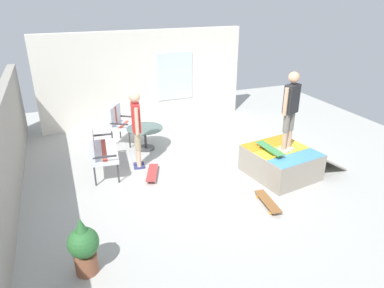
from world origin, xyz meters
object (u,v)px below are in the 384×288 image
patio_bench (98,147)px  skateboard_on_ramp (270,149)px  person_skater (291,106)px  skateboard_spare (268,201)px  skate_ramp (282,162)px  person_watching (136,124)px  potted_plant (84,246)px  patio_chair_near_house (119,121)px  skateboard_by_bench (152,173)px  patio_table (145,134)px

patio_bench → skateboard_on_ramp: 3.67m
patio_bench → person_skater: 4.14m
patio_bench → person_skater: (-1.59, -3.70, 0.96)m
skateboard_spare → skateboard_on_ramp: skateboard_on_ramp is taller
skate_ramp → person_skater: bearing=-145.0°
skate_ramp → skateboard_spare: bearing=135.3°
patio_bench → person_watching: person_watching is taller
skate_ramp → potted_plant: potted_plant is taller
skateboard_spare → potted_plant: potted_plant is taller
skate_ramp → potted_plant: size_ratio=2.41×
patio_chair_near_house → person_skater: bearing=-135.9°
skateboard_spare → skateboard_on_ramp: size_ratio=1.01×
person_skater → skateboard_by_bench: 3.22m
patio_table → person_skater: (-2.44, -2.45, 1.17)m
skate_ramp → person_watching: (1.49, 2.82, 0.75)m
skateboard_by_bench → potted_plant: size_ratio=0.89×
person_skater → potted_plant: bearing=108.1°
person_skater → skateboard_by_bench: bearing=70.0°
patio_table → person_skater: 3.65m
patio_chair_near_house → skateboard_by_bench: size_ratio=1.25×
skateboard_on_ramp → potted_plant: size_ratio=0.88×
skate_ramp → person_skater: person_skater is taller
skateboard_on_ramp → patio_chair_near_house: bearing=40.6°
person_watching → skateboard_spare: size_ratio=2.17×
skateboard_on_ramp → potted_plant: 4.20m
patio_bench → skateboard_by_bench: 1.30m
skateboard_spare → potted_plant: 3.41m
skate_ramp → person_skater: size_ratio=1.32×
patio_bench → potted_plant: (-3.01, 0.62, -0.15)m
person_skater → skateboard_by_bench: person_skater is taller
patio_bench → skateboard_by_bench: size_ratio=1.59×
patio_chair_near_house → potted_plant: bearing=163.2°
skateboard_by_bench → skateboard_spare: same height
person_watching → skateboard_spare: (-2.43, -1.89, -0.96)m
patio_chair_near_house → skate_ramp: bearing=-135.7°
skate_ramp → skateboard_on_ramp: skateboard_on_ramp is taller
patio_bench → patio_chair_near_house: size_ratio=1.27×
skateboard_on_ramp → person_watching: bearing=58.8°
skate_ramp → skateboard_by_bench: size_ratio=2.71×
skate_ramp → person_skater: (-0.04, -0.03, 1.28)m
patio_table → potted_plant: bearing=154.2°
patio_bench → skateboard_by_bench: (-0.61, -1.01, -0.53)m
patio_bench → patio_table: (0.85, -1.25, -0.21)m
person_skater → potted_plant: person_skater is taller
patio_bench → person_watching: (-0.06, -0.85, 0.43)m
person_watching → potted_plant: 3.34m
patio_table → patio_bench: bearing=124.2°
patio_table → skateboard_on_ramp: skateboard_on_ramp is taller
skate_ramp → patio_table: 3.41m
person_watching → skateboard_on_ramp: person_watching is taller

